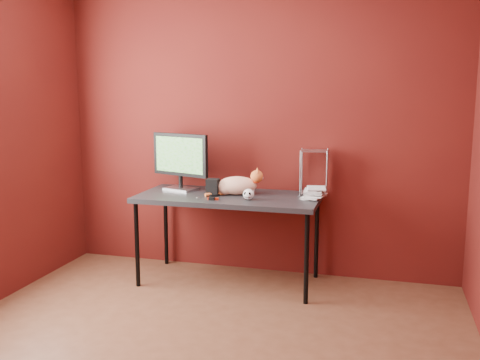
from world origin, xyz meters
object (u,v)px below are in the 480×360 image
(skull_mug, at_px, (249,194))
(book_stack, at_px, (307,137))
(monitor, at_px, (180,159))
(desk, at_px, (229,201))
(cat, at_px, (237,185))
(speaker, at_px, (213,188))

(skull_mug, bearing_deg, book_stack, 27.21)
(monitor, height_order, skull_mug, monitor)
(skull_mug, bearing_deg, monitor, 160.03)
(desk, relative_size, book_stack, 1.52)
(skull_mug, distance_m, book_stack, 0.65)
(cat, xyz_separation_m, book_stack, (0.57, 0.03, 0.42))
(cat, xyz_separation_m, skull_mug, (0.14, -0.18, -0.03))
(skull_mug, distance_m, speaker, 0.34)
(cat, bearing_deg, monitor, 156.37)
(speaker, relative_size, book_stack, 0.14)
(book_stack, bearing_deg, desk, -173.20)
(monitor, bearing_deg, skull_mug, -2.80)
(skull_mug, xyz_separation_m, book_stack, (0.42, 0.21, 0.45))
(speaker, distance_m, book_stack, 0.88)
(speaker, xyz_separation_m, book_stack, (0.75, 0.12, 0.43))
(desk, bearing_deg, cat, 33.35)
(monitor, xyz_separation_m, speaker, (0.35, -0.16, -0.21))
(monitor, xyz_separation_m, cat, (0.53, -0.07, -0.20))
(skull_mug, xyz_separation_m, speaker, (-0.33, 0.10, 0.02))
(monitor, distance_m, book_stack, 1.12)
(book_stack, bearing_deg, speaker, -171.14)
(speaker, bearing_deg, book_stack, 7.13)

